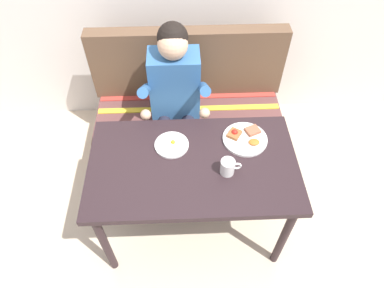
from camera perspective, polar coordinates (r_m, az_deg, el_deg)
The scene contains 7 objects.
ground_plane at distance 2.57m, azimuth 0.14°, elevation -13.04°, with size 8.00×8.00×0.00m, color beige.
table at distance 2.01m, azimuth 0.17°, elevation -4.60°, with size 1.20×0.70×0.73m.
couch at distance 2.75m, azimuth -0.52°, elevation 4.55°, with size 1.44×0.56×1.00m.
person at distance 2.34m, azimuth -2.87°, elevation 8.51°, with size 0.45×0.61×1.21m.
plate_breakfast at distance 2.07m, azimuth 8.80°, elevation 1.01°, with size 0.27×0.27×0.05m.
plate_eggs at distance 2.02m, azimuth -3.42°, elevation -0.12°, with size 0.20×0.20×0.04m.
coffee_mug at distance 1.88m, azimuth 6.04°, elevation -3.78°, with size 0.12×0.08×0.09m.
Camera 1 is at (-0.05, -1.17, 2.28)m, focal length 31.89 mm.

